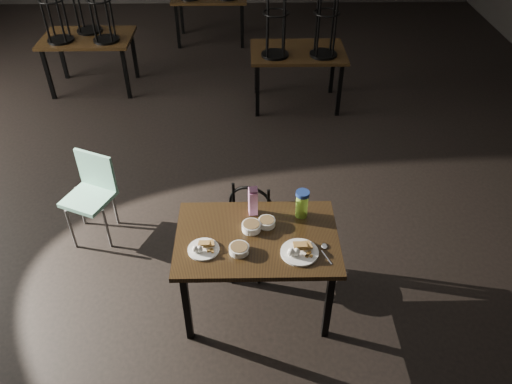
{
  "coord_description": "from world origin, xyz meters",
  "views": [
    {
      "loc": [
        0.54,
        -4.23,
        3.29
      ],
      "look_at": [
        0.59,
        -1.18,
        0.85
      ],
      "focal_mm": 35.0,
      "sensor_mm": 36.0,
      "label": 1
    }
  ],
  "objects_px": {
    "main_table": "(257,244)",
    "school_chair": "(92,190)",
    "juice_carton": "(253,201)",
    "water_bottle": "(302,203)",
    "bentwood_chair": "(247,226)"
  },
  "relations": [
    {
      "from": "juice_carton",
      "to": "main_table",
      "type": "bearing_deg",
      "value": -84.58
    },
    {
      "from": "juice_carton",
      "to": "school_chair",
      "type": "bearing_deg",
      "value": 156.42
    },
    {
      "from": "main_table",
      "to": "bentwood_chair",
      "type": "distance_m",
      "value": 0.43
    },
    {
      "from": "juice_carton",
      "to": "water_bottle",
      "type": "distance_m",
      "value": 0.37
    },
    {
      "from": "main_table",
      "to": "juice_carton",
      "type": "bearing_deg",
      "value": 95.42
    },
    {
      "from": "bentwood_chair",
      "to": "main_table",
      "type": "bearing_deg",
      "value": -62.07
    },
    {
      "from": "juice_carton",
      "to": "water_bottle",
      "type": "height_order",
      "value": "juice_carton"
    },
    {
      "from": "water_bottle",
      "to": "school_chair",
      "type": "distance_m",
      "value": 1.97
    },
    {
      "from": "main_table",
      "to": "school_chair",
      "type": "height_order",
      "value": "school_chair"
    },
    {
      "from": "school_chair",
      "to": "main_table",
      "type": "bearing_deg",
      "value": -7.3
    },
    {
      "from": "main_table",
      "to": "water_bottle",
      "type": "height_order",
      "value": "water_bottle"
    },
    {
      "from": "main_table",
      "to": "water_bottle",
      "type": "xyz_separation_m",
      "value": [
        0.35,
        0.23,
        0.2
      ]
    },
    {
      "from": "water_bottle",
      "to": "juice_carton",
      "type": "bearing_deg",
      "value": 175.0
    },
    {
      "from": "juice_carton",
      "to": "bentwood_chair",
      "type": "distance_m",
      "value": 0.4
    },
    {
      "from": "bentwood_chair",
      "to": "juice_carton",
      "type": "bearing_deg",
      "value": -51.86
    }
  ]
}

